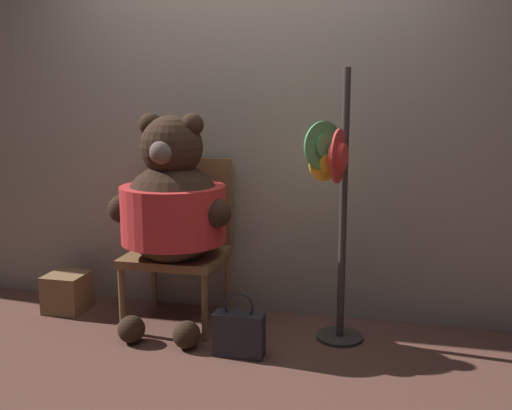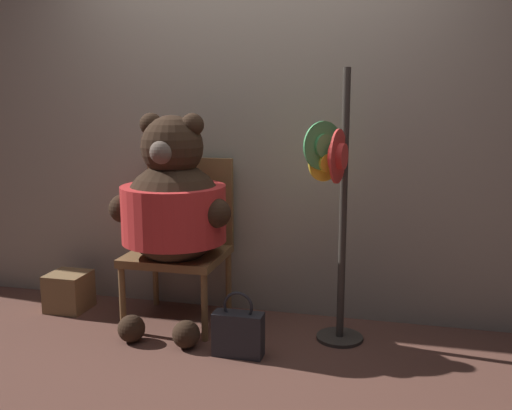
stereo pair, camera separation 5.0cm
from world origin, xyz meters
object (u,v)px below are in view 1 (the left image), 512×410
object	(u,v)px
teddy_bear	(173,207)
hat_display_rack	(336,201)
chair	(182,237)
handbag_on_ground	(239,333)

from	to	relation	value
teddy_bear	hat_display_rack	size ratio (longest dim) A/B	0.84
chair	teddy_bear	distance (m)	0.30
teddy_bear	handbag_on_ground	world-z (taller)	teddy_bear
teddy_bear	chair	bearing A→B (deg)	96.07
handbag_on_ground	hat_display_rack	bearing A→B (deg)	30.81
hat_display_rack	chair	bearing A→B (deg)	168.98
chair	teddy_bear	bearing A→B (deg)	-83.93
teddy_bear	hat_display_rack	world-z (taller)	hat_display_rack
chair	teddy_bear	world-z (taller)	teddy_bear
chair	hat_display_rack	xyz separation A→B (m)	(1.01, -0.20, 0.31)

